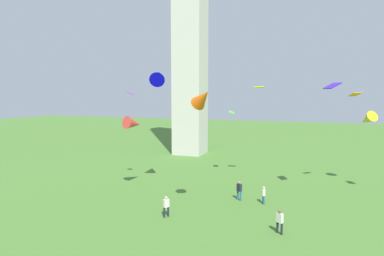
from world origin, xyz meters
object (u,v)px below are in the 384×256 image
Objects in this scene: kite_flying_4 at (355,94)px; kite_flying_7 at (259,87)px; kite_flying_2 at (232,112)px; kite_flying_8 at (134,124)px; person_2 at (280,220)px; kite_flying_6 at (367,119)px; person_0 at (239,190)px; kite_flying_5 at (332,86)px; kite_flying_0 at (130,93)px; kite_flying_3 at (158,76)px; person_1 at (264,194)px; kite_flying_9 at (203,98)px; person_3 at (166,205)px.

kite_flying_7 is (-9.71, 0.06, 0.82)m from kite_flying_4.
kite_flying_2 is 0.48× the size of kite_flying_8.
kite_flying_8 is at bearing -163.37° from person_2.
kite_flying_6 reaches higher than kite_flying_8.
person_0 is 0.99× the size of kite_flying_5.
kite_flying_8 reaches higher than person_2.
kite_flying_4 is at bearing -154.45° from kite_flying_0.
kite_flying_3 reaches higher than kite_flying_5.
kite_flying_8 reaches higher than person_1.
person_0 is 0.78× the size of kite_flying_9.
kite_flying_5 reaches higher than kite_flying_2.
kite_flying_0 is 12.34m from kite_flying_2.
kite_flying_8 is at bearing 139.42° from kite_flying_0.
kite_flying_3 is at bearing 131.39° from kite_flying_2.
kite_flying_9 reaches higher than kite_flying_8.
kite_flying_6 is at bearing -150.28° from kite_flying_0.
person_1 is at bearing -162.89° from kite_flying_2.
person_0 is 7.55m from person_2.
person_2 is at bearing 123.17° from person_3.
person_0 is 1.63× the size of kite_flying_7.
kite_flying_8 is 10.62m from kite_flying_9.
kite_flying_8 is (-6.07, 5.24, 6.14)m from person_3.
kite_flying_3 is at bearing 36.60° from person_0.
person_2 is at bearing 160.89° from person_0.
person_2 is at bearing -57.72° from kite_flying_9.
kite_flying_3 reaches higher than kite_flying_4.
kite_flying_9 is (-13.80, -15.21, 2.38)m from kite_flying_6.
kite_flying_8 is 1.01× the size of kite_flying_9.
kite_flying_0 is 0.72× the size of kite_flying_7.
kite_flying_5 is at bearing -12.18° from kite_flying_9.
person_0 is 11.13m from kite_flying_2.
kite_flying_9 is (-4.12, -5.62, 8.86)m from person_1.
kite_flying_5 reaches higher than person_1.
kite_flying_6 reaches higher than kite_flying_2.
kite_flying_3 is 11.60m from kite_flying_7.
person_1 is at bearing -158.37° from kite_flying_8.
person_1 is 12.13m from kite_flying_2.
kite_flying_7 reaches higher than kite_flying_0.
kite_flying_5 reaches higher than person_2.
kite_flying_3 is at bearing -170.38° from person_2.
person_3 is at bearing -144.32° from person_2.
person_2 is at bearing 101.71° from kite_flying_7.
kite_flying_9 reaches higher than person_1.
kite_flying_9 reaches higher than person_2.
kite_flying_7 is at bearing -16.46° from kite_flying_6.
kite_flying_0 is at bearing -25.27° from kite_flying_4.
kite_flying_5 reaches higher than person_3.
kite_flying_4 is (18.87, 6.98, -1.84)m from kite_flying_3.
kite_flying_8 is at bearing 41.86° from person_0.
kite_flying_2 is 14.81m from kite_flying_6.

